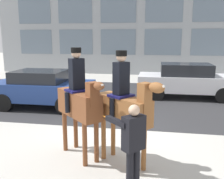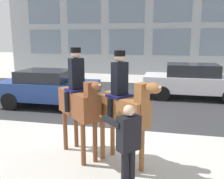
{
  "view_description": "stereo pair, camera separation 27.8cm",
  "coord_description": "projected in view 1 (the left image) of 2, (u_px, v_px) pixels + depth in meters",
  "views": [
    {
      "loc": [
        1.24,
        -6.99,
        2.84
      ],
      "look_at": [
        0.19,
        -0.96,
        1.59
      ],
      "focal_mm": 40.0,
      "sensor_mm": 36.0,
      "label": 1
    },
    {
      "loc": [
        1.51,
        -6.93,
        2.84
      ],
      "look_at": [
        0.19,
        -0.96,
        1.59
      ],
      "focal_mm": 40.0,
      "sensor_mm": 36.0,
      "label": 2
    }
  ],
  "objects": [
    {
      "name": "ground_plane",
      "position": [
        111.0,
        135.0,
        7.52
      ],
      "size": [
        80.0,
        80.0,
        0.0
      ],
      "primitive_type": "plane",
      "color": "#B2AFA8"
    },
    {
      "name": "road_surface",
      "position": [
        128.0,
        98.0,
        12.1
      ],
      "size": [
        23.65,
        8.5,
        0.01
      ],
      "color": "#2D2D30",
      "rests_on": "ground_plane"
    },
    {
      "name": "mounted_horse_lead",
      "position": [
        79.0,
        101.0,
        5.88
      ],
      "size": [
        1.46,
        1.42,
        2.64
      ],
      "rotation": [
        0.0,
        0.0,
        -0.76
      ],
      "color": "brown",
      "rests_on": "ground_plane"
    },
    {
      "name": "mounted_horse_companion",
      "position": [
        124.0,
        107.0,
        5.47
      ],
      "size": [
        1.59,
        1.35,
        2.59
      ],
      "rotation": [
        0.0,
        0.0,
        -0.67
      ],
      "color": "brown",
      "rests_on": "ground_plane"
    },
    {
      "name": "pedestrian_bystander",
      "position": [
        133.0,
        143.0,
        4.45
      ],
      "size": [
        0.87,
        0.59,
        1.72
      ],
      "rotation": [
        0.0,
        0.0,
        2.39
      ],
      "color": "black",
      "rests_on": "ground_plane"
    },
    {
      "name": "street_car_near_lane",
      "position": [
        42.0,
        88.0,
        10.38
      ],
      "size": [
        4.06,
        1.96,
        1.55
      ],
      "color": "navy",
      "rests_on": "ground_plane"
    },
    {
      "name": "street_car_far_lane",
      "position": [
        187.0,
        80.0,
        12.1
      ],
      "size": [
        4.71,
        1.94,
        1.66
      ],
      "color": "silver",
      "rests_on": "ground_plane"
    }
  ]
}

